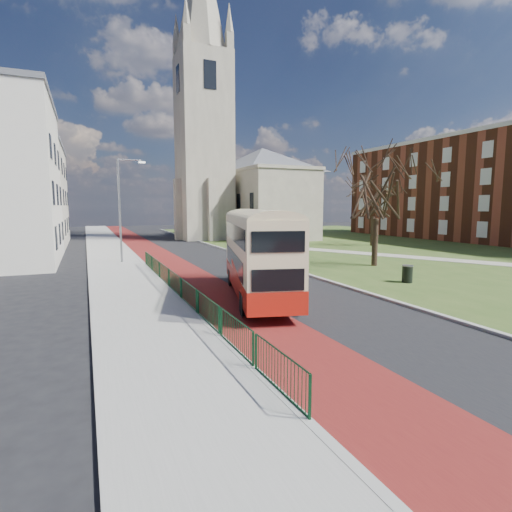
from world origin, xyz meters
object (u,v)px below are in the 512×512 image
litter_bin (407,274)px  winter_tree_near (377,181)px  winter_tree_far (374,194)px  bus (258,250)px  streetlamp (122,205)px

litter_bin → winter_tree_near: bearing=66.6°
winter_tree_near → winter_tree_far: winter_tree_near is taller
winter_tree_far → litter_bin: bearing=-124.2°
winter_tree_far → winter_tree_near: bearing=-128.7°
bus → winter_tree_far: size_ratio=1.21×
winter_tree_near → litter_bin: (-2.65, -6.12, -5.78)m
winter_tree_far → litter_bin: (-12.60, -18.52, -5.31)m
bus → winter_tree_near: (12.24, 6.21, 3.97)m
bus → winter_tree_far: (22.19, 18.61, 3.50)m
winter_tree_near → litter_bin: bearing=-113.4°
winter_tree_far → litter_bin: size_ratio=8.22×
streetlamp → bus: 16.06m
litter_bin → streetlamp: bearing=134.0°
bus → winter_tree_near: size_ratio=1.12×
streetlamp → litter_bin: bearing=-46.0°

